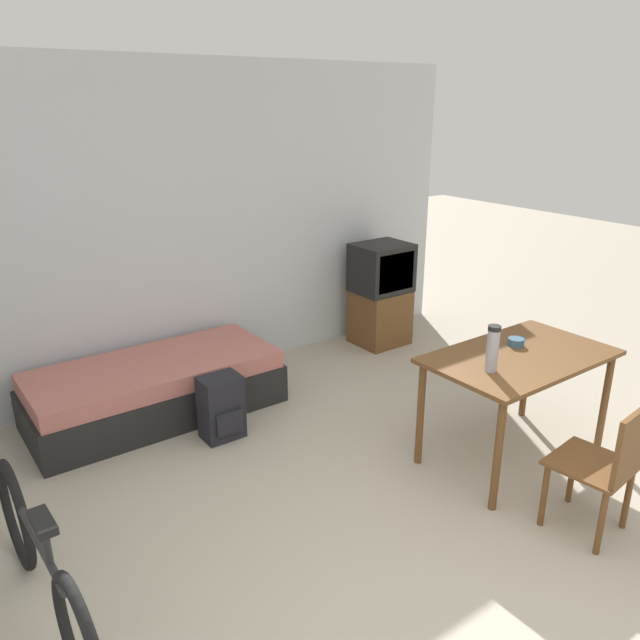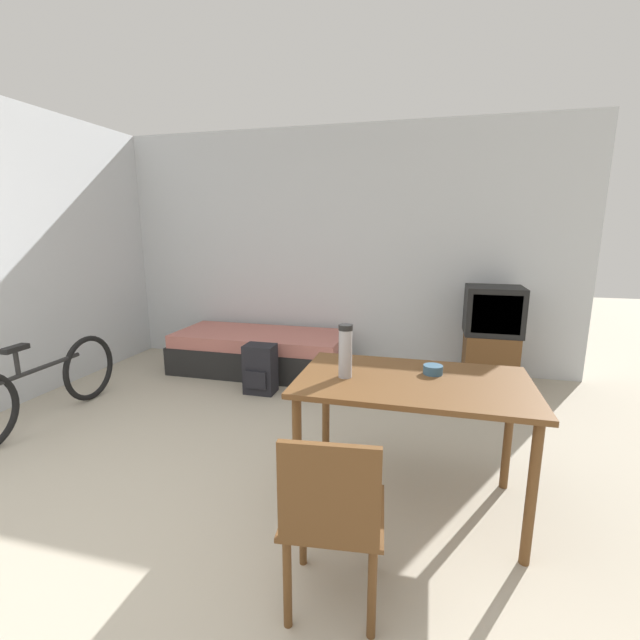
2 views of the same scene
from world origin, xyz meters
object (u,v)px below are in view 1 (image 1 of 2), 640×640
object	(u,v)px
bicycle	(43,569)
thermos_flask	(493,347)
backpack	(221,408)
mate_bowl	(516,342)
wooden_chair	(608,462)
dining_table	(519,367)
daybed	(156,389)
tv	(381,294)

from	to	relation	value
bicycle	thermos_flask	xyz separation A→B (m)	(2.62, -0.40, 0.62)
bicycle	backpack	xyz separation A→B (m)	(1.48, 1.08, -0.08)
bicycle	thermos_flask	world-z (taller)	thermos_flask
mate_bowl	wooden_chair	bearing A→B (deg)	-111.62
wooden_chair	bicycle	distance (m)	2.97
dining_table	wooden_chair	size ratio (longest dim) A/B	1.52
daybed	wooden_chair	bearing A→B (deg)	-62.63
dining_table	thermos_flask	size ratio (longest dim) A/B	4.22
tv	bicycle	bearing A→B (deg)	-153.65
daybed	dining_table	world-z (taller)	dining_table
bicycle	mate_bowl	distance (m)	3.14
tv	bicycle	distance (m)	4.11
wooden_chair	bicycle	world-z (taller)	wooden_chair
tv	daybed	bearing A→B (deg)	-177.12
tv	mate_bowl	distance (m)	2.15
tv	wooden_chair	size ratio (longest dim) A/B	1.24
thermos_flask	backpack	size ratio (longest dim) A/B	0.62
daybed	tv	distance (m)	2.47
wooden_chair	backpack	xyz separation A→B (m)	(-1.23, 2.25, -0.23)
daybed	bicycle	world-z (taller)	bicycle
dining_table	bicycle	bearing A→B (deg)	173.35
dining_table	wooden_chair	world-z (taller)	wooden_chair
wooden_chair	mate_bowl	distance (m)	1.07
thermos_flask	mate_bowl	size ratio (longest dim) A/B	2.74
mate_bowl	backpack	distance (m)	2.15
daybed	dining_table	bearing A→B (deg)	-49.36
daybed	thermos_flask	size ratio (longest dim) A/B	6.42
dining_table	thermos_flask	xyz separation A→B (m)	(-0.37, -0.06, 0.26)
tv	backpack	bearing A→B (deg)	-161.22
backpack	mate_bowl	bearing A→B (deg)	-39.04
tv	thermos_flask	distance (m)	2.50
daybed	wooden_chair	world-z (taller)	wooden_chair
tv	backpack	size ratio (longest dim) A/B	2.12
dining_table	mate_bowl	size ratio (longest dim) A/B	11.54
tv	bicycle	size ratio (longest dim) A/B	0.62
thermos_flask	tv	bearing A→B (deg)	64.49
dining_table	bicycle	world-z (taller)	dining_table
mate_bowl	backpack	bearing A→B (deg)	140.96
daybed	bicycle	bearing A→B (deg)	-125.93
daybed	mate_bowl	distance (m)	2.74
dining_table	bicycle	distance (m)	3.03
mate_bowl	backpack	xyz separation A→B (m)	(-1.61, 1.31, -0.56)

